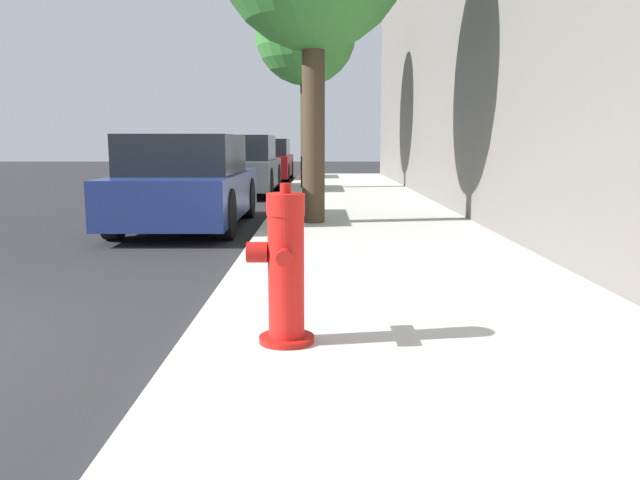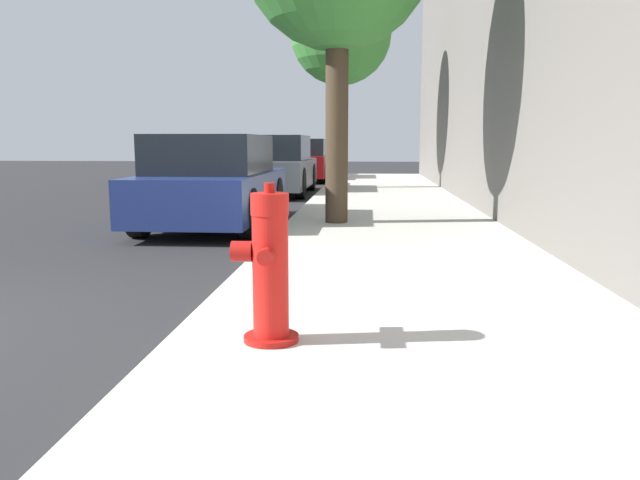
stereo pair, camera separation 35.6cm
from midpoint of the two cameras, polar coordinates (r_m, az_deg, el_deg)
The scene contains 6 objects.
sidewalk_slab at distance 3.65m, azimuth 12.76°, elevation -10.65°, with size 3.06×40.00×0.14m.
fire_hydrant at distance 3.55m, azimuth -1.79°, elevation -2.71°, with size 0.38×0.40×0.91m.
parked_car_near at distance 9.68m, azimuth -8.65°, elevation 5.20°, with size 1.70×4.00×1.40m.
parked_car_mid at distance 15.67m, azimuth -3.43°, elevation 6.77°, with size 1.72×4.28×1.46m.
parked_car_far at distance 21.31m, azimuth -1.06°, elevation 7.26°, with size 1.74×4.37×1.41m.
street_tree_far at distance 16.29m, azimuth 2.57°, elevation 18.22°, with size 2.51×2.51×5.07m.
Camera 2 is at (3.26, -3.40, 1.28)m, focal length 35.00 mm.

